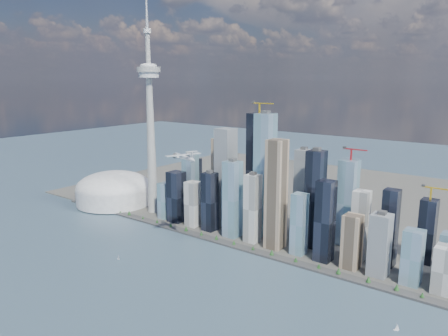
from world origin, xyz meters
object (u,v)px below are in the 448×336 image
Objects in this scene: sailboat_west at (118,258)px; sailboat_east at (397,328)px; dome_stadium at (114,190)px; airplane at (184,157)px; needle_tower at (150,120)px.

sailboat_west is 493.20m from sailboat_east.
airplane reaches higher than dome_stadium.
needle_tower reaches higher than sailboat_west.
dome_stadium is at bearing 146.94° from sailboat_east.
dome_stadium reaches higher than sailboat_east.
needle_tower is 52.36× the size of sailboat_east.
needle_tower is 2.75× the size of dome_stadium.
airplane reaches higher than sailboat_east.
dome_stadium is at bearing -179.30° from airplane.
needle_tower reaches higher than dome_stadium.
dome_stadium is 20.02× the size of sailboat_west.
dome_stadium is at bearing 149.20° from sailboat_west.
dome_stadium is 2.60× the size of airplane.
sailboat_east is (401.93, -19.05, -189.35)m from airplane.
needle_tower is 374.53m from sailboat_west.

